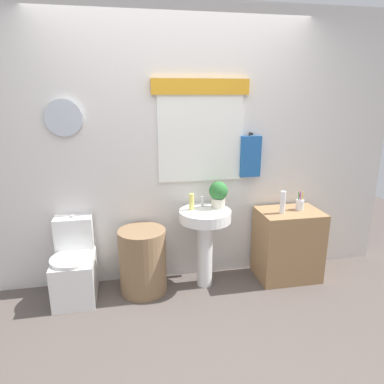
% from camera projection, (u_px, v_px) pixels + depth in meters
% --- Properties ---
extents(ground_plane, '(8.00, 8.00, 0.00)m').
position_uv_depth(ground_plane, '(202.00, 346.00, 2.59)').
color(ground_plane, '#564C47').
extents(back_wall, '(4.40, 0.18, 2.60)m').
position_uv_depth(back_wall, '(177.00, 149.00, 3.32)').
color(back_wall, silver).
rests_on(back_wall, ground_plane).
extents(toilet, '(0.38, 0.51, 0.74)m').
position_uv_depth(toilet, '(75.00, 268.00, 3.17)').
color(toilet, white).
rests_on(toilet, ground_plane).
extents(laundry_hamper, '(0.44, 0.44, 0.62)m').
position_uv_depth(laundry_hamper, '(143.00, 261.00, 3.24)').
color(laundry_hamper, '#846647').
rests_on(laundry_hamper, ground_plane).
extents(pedestal_sink, '(0.49, 0.49, 0.77)m').
position_uv_depth(pedestal_sink, '(205.00, 230.00, 3.28)').
color(pedestal_sink, white).
rests_on(pedestal_sink, ground_plane).
extents(faucet, '(0.03, 0.03, 0.10)m').
position_uv_depth(faucet, '(202.00, 202.00, 3.32)').
color(faucet, silver).
rests_on(faucet, pedestal_sink).
extents(wooden_cabinet, '(0.61, 0.44, 0.71)m').
position_uv_depth(wooden_cabinet, '(288.00, 244.00, 3.49)').
color(wooden_cabinet, '#9E754C').
rests_on(wooden_cabinet, ground_plane).
extents(soap_bottle, '(0.05, 0.05, 0.16)m').
position_uv_depth(soap_bottle, '(192.00, 202.00, 3.23)').
color(soap_bottle, '#DBD166').
rests_on(soap_bottle, pedestal_sink).
extents(potted_plant, '(0.18, 0.18, 0.26)m').
position_uv_depth(potted_plant, '(218.00, 193.00, 3.27)').
color(potted_plant, beige).
rests_on(potted_plant, pedestal_sink).
extents(lotion_bottle, '(0.05, 0.05, 0.22)m').
position_uv_depth(lotion_bottle, '(283.00, 202.00, 3.31)').
color(lotion_bottle, white).
rests_on(lotion_bottle, wooden_cabinet).
extents(toothbrush_cup, '(0.08, 0.08, 0.19)m').
position_uv_depth(toothbrush_cup, '(300.00, 204.00, 3.42)').
color(toothbrush_cup, silver).
rests_on(toothbrush_cup, wooden_cabinet).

